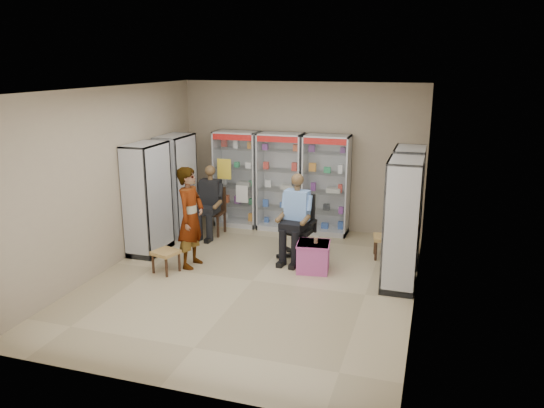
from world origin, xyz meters
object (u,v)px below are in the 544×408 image
(cabinet_left_far, at_px, (176,186))
(seated_shopkeeper, at_px, (297,219))
(cabinet_right_near, at_px, (402,224))
(woven_stool_a, at_px, (385,247))
(cabinet_left_near, at_px, (148,199))
(wooden_chair, at_px, (213,211))
(cabinet_right_far, at_px, (406,206))
(woven_stool_b, at_px, (166,261))
(cabinet_back_right, at_px, (326,185))
(pink_trunk, at_px, (313,257))
(cabinet_back_mid, at_px, (280,182))
(standing_man, at_px, (191,217))
(cabinet_back_left, at_px, (237,179))
(office_chair, at_px, (298,227))

(cabinet_left_far, distance_m, seated_shopkeeper, 2.74)
(cabinet_right_near, bearing_deg, woven_stool_a, 15.73)
(cabinet_left_near, bearing_deg, wooden_chair, 152.39)
(cabinet_right_far, relative_size, cabinet_left_far, 1.00)
(seated_shopkeeper, distance_m, woven_stool_b, 2.35)
(cabinet_back_right, bearing_deg, cabinet_right_far, -34.73)
(pink_trunk, bearing_deg, cabinet_left_far, 160.11)
(cabinet_back_right, bearing_deg, cabinet_back_mid, 180.00)
(cabinet_back_right, xyz_separation_m, wooden_chair, (-2.15, -0.73, -0.53))
(cabinet_back_right, distance_m, woven_stool_a, 1.86)
(cabinet_right_near, height_order, seated_shopkeeper, cabinet_right_near)
(cabinet_right_far, xyz_separation_m, standing_man, (-3.43, -1.30, -0.14))
(cabinet_back_left, height_order, seated_shopkeeper, cabinet_back_left)
(cabinet_right_near, height_order, woven_stool_a, cabinet_right_near)
(cabinet_left_near, bearing_deg, standing_man, 68.84)
(cabinet_back_right, relative_size, cabinet_right_far, 1.00)
(cabinet_right_near, bearing_deg, woven_stool_b, 99.13)
(woven_stool_b, bearing_deg, cabinet_right_near, 9.13)
(cabinet_left_far, xyz_separation_m, seated_shopkeeper, (2.65, -0.62, -0.28))
(woven_stool_b, distance_m, standing_man, 0.83)
(cabinet_left_far, height_order, woven_stool_a, cabinet_left_far)
(pink_trunk, bearing_deg, cabinet_back_right, 96.33)
(cabinet_back_mid, xyz_separation_m, cabinet_right_near, (2.58, -2.23, 0.00))
(cabinet_left_far, relative_size, cabinet_left_near, 1.00)
(cabinet_back_mid, bearing_deg, cabinet_left_far, -153.68)
(cabinet_right_near, xyz_separation_m, standing_man, (-3.43, -0.20, -0.14))
(cabinet_back_left, xyz_separation_m, woven_stool_b, (-0.18, -2.83, -0.81))
(cabinet_back_left, distance_m, wooden_chair, 0.94)
(woven_stool_a, distance_m, standing_man, 3.45)
(cabinet_back_mid, xyz_separation_m, pink_trunk, (1.18, -2.04, -0.75))
(pink_trunk, xyz_separation_m, woven_stool_b, (-2.31, -0.79, -0.06))
(cabinet_back_mid, distance_m, standing_man, 2.58)
(cabinet_back_mid, bearing_deg, wooden_chair, -148.69)
(cabinet_back_mid, distance_m, office_chair, 1.74)
(woven_stool_a, relative_size, woven_stool_b, 1.07)
(cabinet_right_near, relative_size, woven_stool_b, 5.33)
(wooden_chair, relative_size, standing_man, 0.55)
(woven_stool_a, bearing_deg, standing_man, -156.12)
(cabinet_right_far, distance_m, office_chair, 1.90)
(office_chair, xyz_separation_m, woven_stool_a, (1.48, 0.44, -0.37))
(cabinet_left_near, xyz_separation_m, seated_shopkeeper, (2.65, 0.48, -0.28))
(cabinet_left_far, xyz_separation_m, cabinet_left_near, (0.00, -1.10, 0.00))
(cabinet_left_near, height_order, pink_trunk, cabinet_left_near)
(cabinet_right_near, xyz_separation_m, cabinet_left_far, (-4.46, 1.30, 0.00))
(cabinet_back_mid, bearing_deg, seated_shopkeeper, -63.59)
(wooden_chair, bearing_deg, cabinet_back_mid, 31.31)
(cabinet_left_far, relative_size, standing_man, 1.16)
(woven_stool_a, bearing_deg, cabinet_back_left, 161.69)
(cabinet_back_mid, bearing_deg, cabinet_back_left, 180.00)
(cabinet_right_far, bearing_deg, cabinet_back_left, 72.25)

